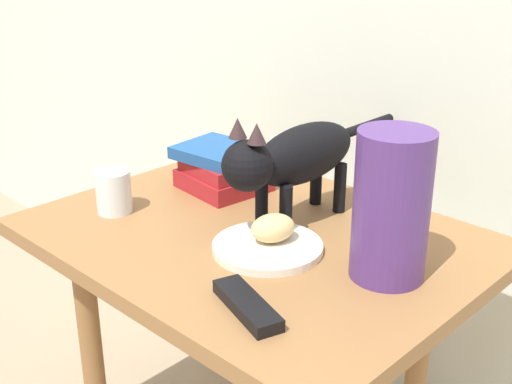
% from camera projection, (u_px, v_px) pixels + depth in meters
% --- Properties ---
extents(side_table, '(0.81, 0.62, 0.60)m').
position_uv_depth(side_table, '(256.00, 272.00, 1.27)').
color(side_table, olive).
rests_on(side_table, ground).
extents(plate, '(0.19, 0.19, 0.01)m').
position_uv_depth(plate, '(268.00, 247.00, 1.16)').
color(plate, silver).
rests_on(plate, side_table).
extents(bread_roll, '(0.08, 0.10, 0.05)m').
position_uv_depth(bread_roll, '(273.00, 228.00, 1.16)').
color(bread_roll, '#E0BC7A').
rests_on(bread_roll, plate).
extents(cat, '(0.09, 0.48, 0.23)m').
position_uv_depth(cat, '(294.00, 157.00, 1.23)').
color(cat, black).
rests_on(cat, side_table).
extents(book_stack, '(0.19, 0.17, 0.09)m').
position_uv_depth(book_stack, '(223.00, 168.00, 1.42)').
color(book_stack, maroon).
rests_on(book_stack, side_table).
extents(green_vase, '(0.12, 0.12, 0.24)m').
position_uv_depth(green_vase, '(391.00, 206.00, 1.04)').
color(green_vase, '#4C2D72').
rests_on(green_vase, side_table).
extents(candle_jar, '(0.07, 0.07, 0.08)m').
position_uv_depth(candle_jar, '(114.00, 194.00, 1.31)').
color(candle_jar, silver).
rests_on(candle_jar, side_table).
extents(tv_remote, '(0.16, 0.09, 0.02)m').
position_uv_depth(tv_remote, '(247.00, 305.00, 0.98)').
color(tv_remote, black).
rests_on(tv_remote, side_table).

